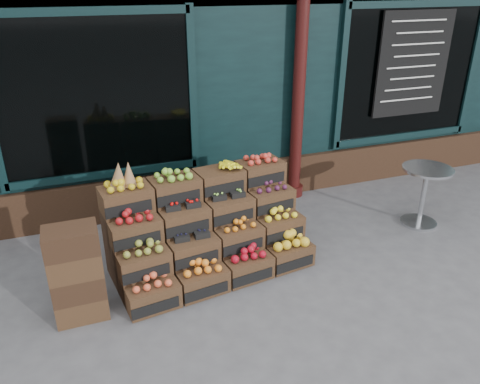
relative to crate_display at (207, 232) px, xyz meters
name	(u,v)px	position (x,y,z in m)	size (l,w,h in m)	color
ground	(278,282)	(0.64, -0.63, -0.43)	(60.00, 60.00, 0.00)	#4E4E51
shop_facade	(168,21)	(0.64, 4.48, 1.97)	(12.00, 6.24, 4.80)	black
crate_display	(207,232)	(0.00, 0.00, 0.00)	(2.35, 1.36, 1.39)	#402A19
spare_crates	(77,274)	(-1.46, -0.47, 0.07)	(0.51, 0.35, 1.01)	#402A19
bistro_table	(424,190)	(3.06, -0.05, 0.09)	(0.66, 0.66, 0.84)	#B3B5BA
shopkeeper	(81,146)	(-1.22, 2.14, 0.51)	(0.68, 0.45, 1.87)	#1C6536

